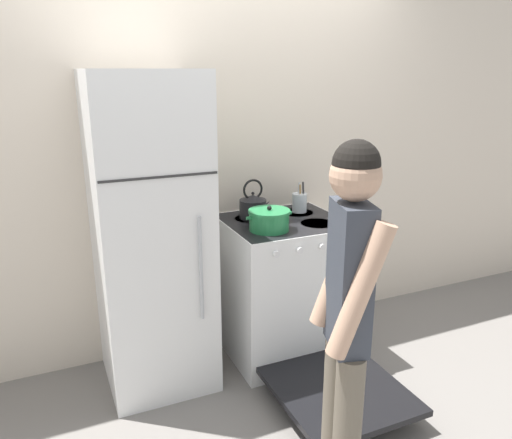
{
  "coord_description": "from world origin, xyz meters",
  "views": [
    {
      "loc": [
        -1.06,
        -2.97,
        1.8
      ],
      "look_at": [
        0.04,
        -0.48,
        0.97
      ],
      "focal_mm": 35.0,
      "sensor_mm": 36.0,
      "label": 1
    }
  ],
  "objects_px": {
    "utensil_jar": "(299,202)",
    "tea_kettle": "(253,206)",
    "stove_range": "(285,289)",
    "refrigerator": "(151,236)",
    "dutch_oven_pot": "(269,220)",
    "person": "(347,317)"
  },
  "relations": [
    {
      "from": "utensil_jar",
      "to": "tea_kettle",
      "type": "bearing_deg",
      "value": -178.91
    },
    {
      "from": "stove_range",
      "to": "tea_kettle",
      "type": "bearing_deg",
      "value": 131.86
    },
    {
      "from": "refrigerator",
      "to": "utensil_jar",
      "type": "relative_size",
      "value": 9.01
    },
    {
      "from": "dutch_oven_pot",
      "to": "tea_kettle",
      "type": "relative_size",
      "value": 1.14
    },
    {
      "from": "refrigerator",
      "to": "tea_kettle",
      "type": "xyz_separation_m",
      "value": [
        0.67,
        0.11,
        0.07
      ]
    },
    {
      "from": "refrigerator",
      "to": "stove_range",
      "type": "bearing_deg",
      "value": -4.24
    },
    {
      "from": "utensil_jar",
      "to": "person",
      "type": "bearing_deg",
      "value": -111.42
    },
    {
      "from": "refrigerator",
      "to": "utensil_jar",
      "type": "distance_m",
      "value": 1.01
    },
    {
      "from": "refrigerator",
      "to": "utensil_jar",
      "type": "height_order",
      "value": "refrigerator"
    },
    {
      "from": "dutch_oven_pot",
      "to": "stove_range",
      "type": "bearing_deg",
      "value": 29.72
    },
    {
      "from": "utensil_jar",
      "to": "person",
      "type": "distance_m",
      "value": 1.46
    },
    {
      "from": "person",
      "to": "dutch_oven_pot",
      "type": "bearing_deg",
      "value": 6.34
    },
    {
      "from": "stove_range",
      "to": "dutch_oven_pot",
      "type": "relative_size",
      "value": 4.79
    },
    {
      "from": "refrigerator",
      "to": "stove_range",
      "type": "xyz_separation_m",
      "value": [
        0.82,
        -0.06,
        -0.45
      ]
    },
    {
      "from": "person",
      "to": "utensil_jar",
      "type": "bearing_deg",
      "value": -5.43
    },
    {
      "from": "dutch_oven_pot",
      "to": "utensil_jar",
      "type": "distance_m",
      "value": 0.44
    },
    {
      "from": "stove_range",
      "to": "dutch_oven_pot",
      "type": "bearing_deg",
      "value": -150.28
    },
    {
      "from": "refrigerator",
      "to": "person",
      "type": "relative_size",
      "value": 1.15
    },
    {
      "from": "tea_kettle",
      "to": "utensil_jar",
      "type": "height_order",
      "value": "tea_kettle"
    },
    {
      "from": "refrigerator",
      "to": "utensil_jar",
      "type": "bearing_deg",
      "value": 6.49
    },
    {
      "from": "dutch_oven_pot",
      "to": "person",
      "type": "relative_size",
      "value": 0.18
    },
    {
      "from": "dutch_oven_pot",
      "to": "person",
      "type": "height_order",
      "value": "person"
    }
  ]
}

